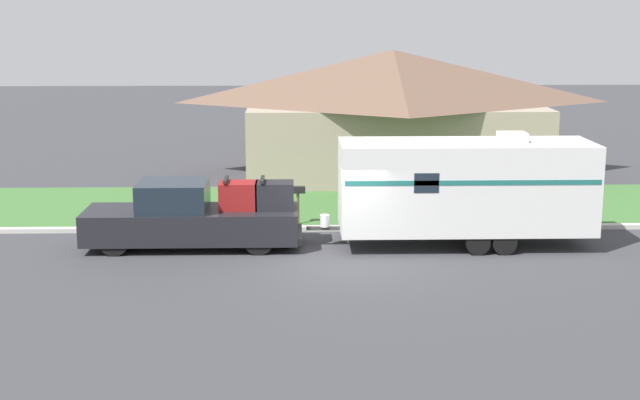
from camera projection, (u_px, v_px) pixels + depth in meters
The scene contains 7 objects.
ground_plane at pixel (341, 263), 24.64m from camera, with size 120.00×120.00×0.00m, color #38383D.
curb_strip at pixel (335, 228), 28.29m from camera, with size 80.00×0.30×0.14m.
lawn_strip at pixel (331, 205), 31.87m from camera, with size 80.00×7.00×0.03m.
house_across_street at pixel (392, 110), 37.47m from camera, with size 12.95×8.11×5.26m.
pickup_truck at pixel (194, 217), 26.12m from camera, with size 6.36×2.07×2.06m.
travel_trailer at pixel (465, 186), 26.15m from camera, with size 8.36×2.45×3.38m.
mailbox at pixel (298, 195), 28.82m from camera, with size 0.48×0.20×1.28m.
Camera 1 is at (-1.24, -23.71, 6.83)m, focal length 50.00 mm.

